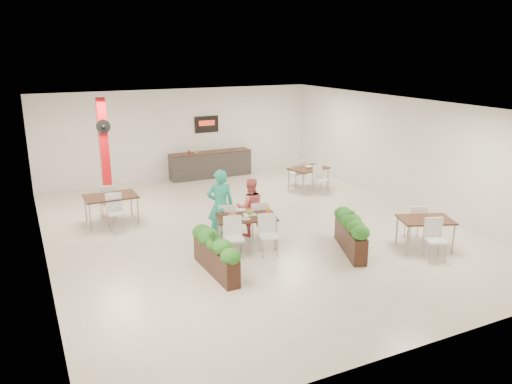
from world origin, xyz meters
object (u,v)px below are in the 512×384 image
main_table (246,221)px  side_table_c (425,224)px  side_table_a (111,200)px  planter_left (216,251)px  planter_right (351,231)px  red_column (104,151)px  diner_woman (250,207)px  side_table_b (308,171)px  service_counter (211,164)px  diner_man (220,205)px

main_table → side_table_c: bearing=-28.2°
main_table → side_table_a: (-2.56, 3.15, 0.01)m
planter_left → side_table_c: size_ratio=1.13×
main_table → planter_right: bearing=-32.9°
red_column → side_table_a: 1.94m
planter_right → side_table_a: (-4.60, 4.47, 0.15)m
planter_left → side_table_c: 4.96m
diner_woman → side_table_b: bearing=-125.6°
service_counter → diner_man: bearing=-108.6°
diner_woman → planter_right: size_ratio=0.82×
service_counter → main_table: (-1.63, -6.66, 0.14)m
planter_left → side_table_b: 6.95m
main_table → diner_woman: size_ratio=1.27×
diner_woman → planter_left: size_ratio=0.78×
diner_man → side_table_c: (4.07, -2.62, -0.27)m
service_counter → diner_man: (-2.02, -6.01, 0.40)m
main_table → side_table_a: 4.06m
planter_left → side_table_b: bearing=42.3°
main_table → diner_woman: bearing=57.8°
red_column → service_counter: bearing=25.0°
service_counter → diner_woman: 6.14m
red_column → diner_woman: red_column is taller
side_table_c → diner_woman: bearing=162.2°
diner_man → diner_woman: (0.80, 0.00, -0.16)m
diner_woman → side_table_b: 4.62m
side_table_b → side_table_c: same height
side_table_a → diner_man: bearing=-49.6°
diner_man → side_table_c: size_ratio=1.07×
diner_woman → side_table_c: 4.20m
service_counter → planter_right: bearing=-87.0°
service_counter → side_table_a: (-4.19, -3.51, 0.15)m
side_table_b → side_table_c: (-0.26, -5.59, -0.01)m
main_table → diner_man: bearing=120.8°
planter_left → planter_right: 3.25m
diner_man → planter_right: 3.16m
planter_right → side_table_c: 1.77m
service_counter → diner_man: 6.35m
main_table → side_table_b: 5.35m
planter_right → side_table_c: bearing=-21.7°
side_table_c → diner_man: bearing=168.1°
side_table_b → diner_man: bearing=-159.1°
side_table_b → diner_woman: bearing=-153.4°
service_counter → side_table_c: bearing=-76.6°
side_table_c → service_counter: bearing=124.3°
planter_right → side_table_b: 5.30m
diner_woman → planter_left: diner_woman is taller
diner_woman → side_table_c: size_ratio=0.89×
diner_man → planter_right: (2.43, -1.97, -0.40)m
diner_woman → planter_left: (-1.60, -1.71, -0.23)m
side_table_b → planter_right: bearing=-124.5°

